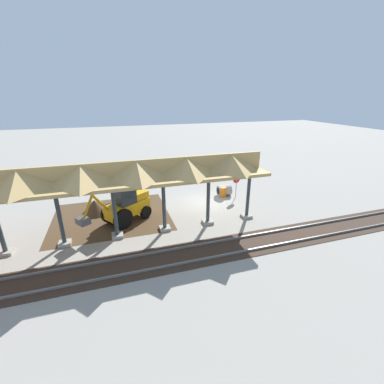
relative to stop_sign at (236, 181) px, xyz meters
The scene contains 9 objects.
ground_plane 3.21m from the stop_sign, ahead, with size 120.00×120.00×0.00m, color gray.
dirt_work_zone 10.69m from the stop_sign, ahead, with size 8.30×7.00×0.01m, color #4C3823.
platform_canopy 9.91m from the stop_sign, 23.76° to the left, with size 16.59×3.20×4.90m.
rail_tracks 7.83m from the stop_sign, 68.42° to the left, with size 60.00×2.58×0.15m.
stop_sign is the anchor object (origin of this frame).
backhoe 9.70m from the stop_sign, 10.48° to the left, with size 4.97×3.89×2.82m.
dirt_mound 11.81m from the stop_sign, ahead, with size 4.07×4.07×2.17m, color #4C3823.
concrete_pipe 1.48m from the stop_sign, 42.75° to the right, with size 1.17×0.96×0.95m.
traffic_barrel 1.53m from the stop_sign, 21.99° to the right, with size 0.56×0.56×0.90m, color orange.
Camera 1 is at (7.27, 18.65, 8.51)m, focal length 24.00 mm.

